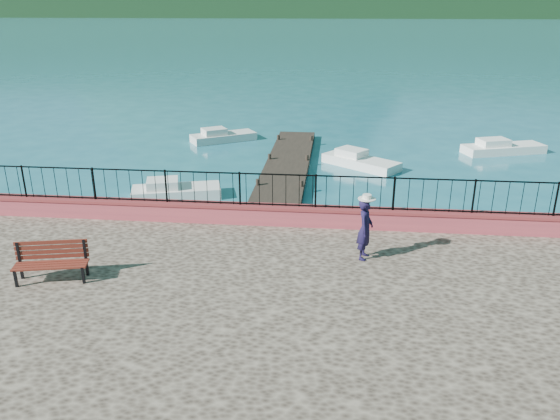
% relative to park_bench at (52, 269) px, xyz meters
% --- Properties ---
extents(ground, '(2000.00, 2000.00, 0.00)m').
position_rel_park_bench_xyz_m(ground, '(6.28, 0.29, -1.48)').
color(ground, '#19596B').
rests_on(ground, ground).
extents(parapet, '(28.00, 0.46, 0.58)m').
position_rel_park_bench_xyz_m(parapet, '(6.28, 3.99, 0.01)').
color(parapet, '#AF3F47').
rests_on(parapet, promenade).
extents(railing, '(27.00, 0.05, 0.95)m').
position_rel_park_bench_xyz_m(railing, '(6.28, 3.99, 0.77)').
color(railing, black).
rests_on(railing, parapet).
extents(dock, '(2.00, 16.00, 0.30)m').
position_rel_park_bench_xyz_m(dock, '(4.28, 12.29, -1.33)').
color(dock, '#2D231C').
rests_on(dock, ground).
extents(park_bench, '(1.74, 0.89, 0.92)m').
position_rel_park_bench_xyz_m(park_bench, '(0.00, 0.00, 0.00)').
color(park_bench, black).
rests_on(park_bench, promenade).
extents(person, '(0.50, 0.65, 1.59)m').
position_rel_park_bench_xyz_m(person, '(7.31, 1.96, 0.52)').
color(person, black).
rests_on(person, promenade).
extents(hat, '(0.44, 0.44, 0.12)m').
position_rel_park_bench_xyz_m(hat, '(7.31, 1.96, 1.37)').
color(hat, silver).
rests_on(hat, person).
extents(boat_0, '(3.69, 2.19, 0.80)m').
position_rel_park_bench_xyz_m(boat_0, '(0.23, 9.31, -1.08)').
color(boat_0, silver).
rests_on(boat_0, ground).
extents(boat_1, '(3.76, 3.32, 0.80)m').
position_rel_park_bench_xyz_m(boat_1, '(7.72, 14.45, -1.08)').
color(boat_1, white).
rests_on(boat_1, ground).
extents(boat_2, '(4.42, 2.54, 0.80)m').
position_rel_park_bench_xyz_m(boat_2, '(15.18, 17.80, -1.08)').
color(boat_2, white).
rests_on(boat_2, ground).
extents(boat_3, '(3.72, 2.99, 0.80)m').
position_rel_park_bench_xyz_m(boat_3, '(0.20, 18.87, -1.08)').
color(boat_3, silver).
rests_on(boat_3, ground).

